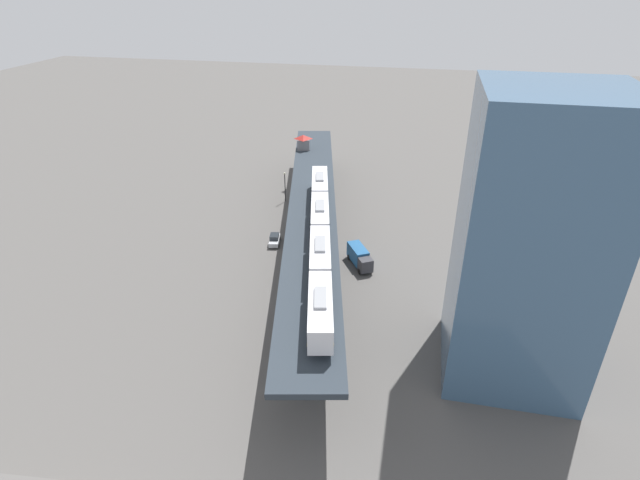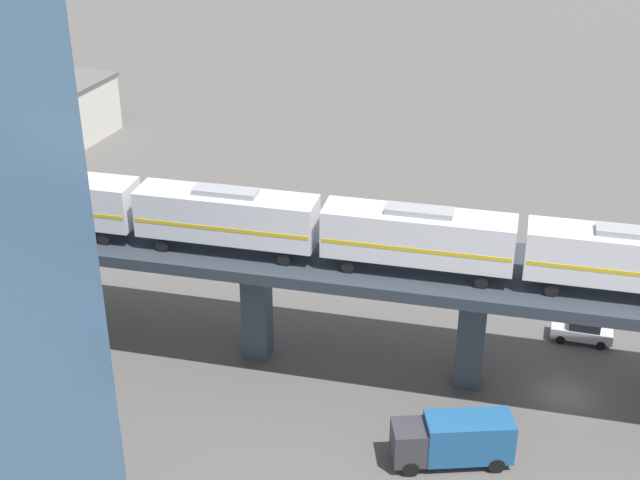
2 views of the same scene
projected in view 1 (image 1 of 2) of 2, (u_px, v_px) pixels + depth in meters
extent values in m
plane|color=#514F4C|center=(312.00, 247.00, 94.27)|extent=(400.00, 400.00, 0.00)
cube|color=#283039|center=(312.00, 205.00, 90.17)|extent=(27.43, 91.73, 0.80)
cube|color=#333D47|center=(314.00, 158.00, 126.14)|extent=(2.14, 2.14, 8.19)
cube|color=#333D47|center=(314.00, 180.00, 112.96)|extent=(2.14, 2.14, 8.19)
cube|color=#333D47|center=(313.00, 208.00, 99.78)|extent=(2.14, 2.14, 8.19)
cube|color=#333D47|center=(312.00, 245.00, 86.60)|extent=(2.14, 2.14, 8.19)
cube|color=#333D47|center=(311.00, 294.00, 73.43)|extent=(2.14, 2.14, 8.19)
cube|color=#333D47|center=(309.00, 365.00, 60.25)|extent=(2.14, 2.14, 8.19)
cube|color=silver|center=(320.00, 185.00, 90.80)|extent=(5.24, 12.32, 3.10)
cube|color=gold|center=(320.00, 187.00, 90.94)|extent=(5.23, 12.09, 0.24)
cube|color=gray|center=(320.00, 177.00, 89.97)|extent=(2.25, 4.40, 0.36)
cylinder|color=black|center=(326.00, 187.00, 95.50)|extent=(0.39, 0.87, 0.84)
cylinder|color=black|center=(314.00, 187.00, 95.50)|extent=(0.39, 0.87, 0.84)
cylinder|color=black|center=(327.00, 206.00, 88.12)|extent=(0.39, 0.87, 0.84)
cylinder|color=black|center=(313.00, 206.00, 88.12)|extent=(0.39, 0.87, 0.84)
cube|color=silver|center=(320.00, 216.00, 79.73)|extent=(5.24, 12.32, 3.10)
cube|color=gold|center=(320.00, 217.00, 79.87)|extent=(5.23, 12.09, 0.24)
cube|color=gray|center=(320.00, 206.00, 78.90)|extent=(2.25, 4.40, 0.36)
cylinder|color=black|center=(327.00, 216.00, 84.43)|extent=(0.39, 0.87, 0.84)
cylinder|color=black|center=(313.00, 216.00, 84.43)|extent=(0.39, 0.87, 0.84)
cylinder|color=black|center=(328.00, 240.00, 77.05)|extent=(0.39, 0.87, 0.84)
cylinder|color=black|center=(312.00, 240.00, 77.05)|extent=(0.39, 0.87, 0.84)
cube|color=silver|center=(320.00, 255.00, 68.66)|extent=(5.24, 12.32, 3.10)
cube|color=gold|center=(320.00, 257.00, 68.80)|extent=(5.23, 12.09, 0.24)
cube|color=gray|center=(320.00, 244.00, 67.83)|extent=(2.25, 4.40, 0.36)
cylinder|color=black|center=(328.00, 253.00, 73.36)|extent=(0.39, 0.87, 0.84)
cylinder|color=black|center=(312.00, 253.00, 73.36)|extent=(0.39, 0.87, 0.84)
cylinder|color=black|center=(329.00, 285.00, 65.98)|extent=(0.39, 0.87, 0.84)
cylinder|color=black|center=(311.00, 285.00, 65.98)|extent=(0.39, 0.87, 0.84)
cube|color=silver|center=(320.00, 310.00, 57.59)|extent=(5.24, 12.32, 3.10)
cube|color=gold|center=(320.00, 312.00, 57.73)|extent=(5.23, 12.09, 0.24)
cube|color=gray|center=(320.00, 298.00, 56.76)|extent=(2.25, 4.40, 0.36)
cylinder|color=black|center=(330.00, 304.00, 62.29)|extent=(0.39, 0.87, 0.84)
cylinder|color=black|center=(311.00, 304.00, 62.29)|extent=(0.39, 0.87, 0.84)
cylinder|color=black|center=(331.00, 349.00, 54.91)|extent=(0.39, 0.87, 0.84)
cylinder|color=black|center=(310.00, 349.00, 54.91)|extent=(0.39, 0.87, 0.84)
cube|color=slate|center=(303.00, 144.00, 116.60)|extent=(3.32, 3.32, 2.50)
pyramid|color=maroon|center=(303.00, 137.00, 115.79)|extent=(3.82, 3.82, 0.90)
cube|color=black|center=(302.00, 203.00, 110.25)|extent=(1.84, 4.42, 0.80)
cube|color=#1E2328|center=(302.00, 199.00, 110.00)|extent=(1.66, 2.21, 0.76)
cylinder|color=black|center=(307.00, 202.00, 111.50)|extent=(0.25, 0.66, 0.66)
cylinder|color=black|center=(300.00, 202.00, 111.83)|extent=(0.25, 0.66, 0.66)
cylinder|color=black|center=(304.00, 208.00, 109.05)|extent=(0.25, 0.66, 0.66)
cylinder|color=black|center=(296.00, 207.00, 109.37)|extent=(0.25, 0.66, 0.66)
cube|color=#B7BABF|center=(275.00, 240.00, 94.96)|extent=(2.54, 4.65, 0.80)
cube|color=#1E2328|center=(274.00, 236.00, 94.72)|extent=(2.00, 2.45, 0.76)
cylinder|color=black|center=(280.00, 239.00, 96.38)|extent=(0.35, 0.69, 0.66)
cylinder|color=black|center=(271.00, 239.00, 96.43)|extent=(0.35, 0.69, 0.66)
cylinder|color=black|center=(278.00, 246.00, 93.87)|extent=(0.35, 0.69, 0.66)
cylinder|color=black|center=(269.00, 246.00, 93.92)|extent=(0.35, 0.69, 0.66)
cube|color=#333338|center=(365.00, 265.00, 85.36)|extent=(2.90, 2.83, 2.30)
cube|color=#1E5184|center=(358.00, 254.00, 88.28)|extent=(4.57, 5.66, 2.70)
cylinder|color=black|center=(360.00, 271.00, 85.65)|extent=(0.80, 1.04, 1.00)
cylinder|color=black|center=(371.00, 270.00, 86.18)|extent=(0.80, 1.04, 1.00)
cylinder|color=black|center=(349.00, 257.00, 89.96)|extent=(0.80, 1.04, 1.00)
cylinder|color=black|center=(360.00, 255.00, 90.51)|extent=(0.80, 1.04, 1.00)
cylinder|color=black|center=(285.00, 188.00, 111.18)|extent=(0.20, 0.20, 6.50)
sphere|color=beige|center=(285.00, 173.00, 109.52)|extent=(0.44, 0.44, 0.44)
cube|color=#3D5B7A|center=(530.00, 246.00, 57.71)|extent=(16.00, 16.00, 36.00)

